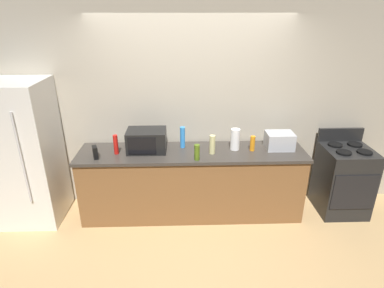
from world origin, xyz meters
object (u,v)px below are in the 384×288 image
at_px(cordless_phone, 95,152).
at_px(bottle_vinegar, 212,145).
at_px(microwave, 147,140).
at_px(bottle_hot_sauce, 116,145).
at_px(paper_towel_roll, 235,139).
at_px(stove_range, 343,179).
at_px(toaster_oven, 279,141).
at_px(refrigerator, 26,154).
at_px(bottle_dish_soap, 252,143).
at_px(bottle_olive_oil, 197,152).
at_px(bottle_spray_cleaner, 183,137).

height_order(cordless_phone, bottle_vinegar, bottle_vinegar).
distance_m(microwave, bottle_hot_sauce, 0.38).
bearing_deg(microwave, paper_towel_roll, 0.11).
distance_m(stove_range, toaster_oven, 1.05).
relative_size(refrigerator, stove_range, 1.67).
relative_size(bottle_dish_soap, bottle_olive_oil, 1.00).
distance_m(refrigerator, bottle_olive_oil, 2.12).
xyz_separation_m(cordless_phone, bottle_olive_oil, (1.20, -0.08, 0.02)).
bearing_deg(bottle_dish_soap, cordless_phone, -175.19).
xyz_separation_m(stove_range, toaster_oven, (-0.89, 0.06, 0.54)).
height_order(microwave, paper_towel_roll, same).
distance_m(refrigerator, microwave, 1.49).
bearing_deg(bottle_spray_cleaner, bottle_olive_oil, -66.26).
xyz_separation_m(refrigerator, toaster_oven, (3.16, 0.06, 0.10)).
bearing_deg(microwave, bottle_vinegar, -7.92).
distance_m(paper_towel_roll, bottle_spray_cleaner, 0.66).
bearing_deg(bottle_hot_sauce, microwave, 13.20).
bearing_deg(bottle_vinegar, refrigerator, 178.39).
height_order(microwave, bottle_dish_soap, microwave).
height_order(stove_range, toaster_oven, toaster_oven).
distance_m(microwave, bottle_dish_soap, 1.32).
bearing_deg(paper_towel_roll, bottle_hot_sauce, -176.58).
xyz_separation_m(microwave, cordless_phone, (-0.59, -0.20, -0.06)).
bearing_deg(cordless_phone, toaster_oven, -16.47).
height_order(microwave, bottle_olive_oil, microwave).
relative_size(toaster_oven, cordless_phone, 2.27).
relative_size(stove_range, bottle_dish_soap, 5.65).
height_order(cordless_phone, bottle_dish_soap, bottle_dish_soap).
xyz_separation_m(bottle_dish_soap, bottle_olive_oil, (-0.71, -0.24, -0.00)).
distance_m(refrigerator, cordless_phone, 0.91).
height_order(toaster_oven, bottle_dish_soap, toaster_oven).
relative_size(microwave, toaster_oven, 1.41).
xyz_separation_m(refrigerator, paper_towel_roll, (2.59, 0.05, 0.13)).
bearing_deg(toaster_oven, bottle_vinegar, -171.79).
relative_size(refrigerator, bottle_olive_oil, 9.44).
distance_m(cordless_phone, bottle_olive_oil, 1.21).
xyz_separation_m(stove_range, cordless_phone, (-3.15, -0.16, 0.51)).
height_order(toaster_oven, paper_towel_roll, paper_towel_roll).
xyz_separation_m(stove_range, microwave, (-2.56, 0.05, 0.57)).
distance_m(toaster_oven, bottle_olive_oil, 1.10).
relative_size(refrigerator, bottle_vinegar, 7.69).
xyz_separation_m(toaster_oven, bottle_dish_soap, (-0.35, -0.06, -0.01)).
bearing_deg(refrigerator, bottle_hot_sauce, -1.93).
distance_m(refrigerator, bottle_spray_cleaner, 1.94).
bearing_deg(cordless_phone, bottle_vinegar, -18.19).
bearing_deg(cordless_phone, bottle_olive_oil, -25.91).
relative_size(toaster_oven, bottle_hot_sauce, 1.39).
relative_size(stove_range, bottle_olive_oil, 5.66).
bearing_deg(toaster_oven, cordless_phone, -174.55).
bearing_deg(paper_towel_roll, bottle_dish_soap, -12.06).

